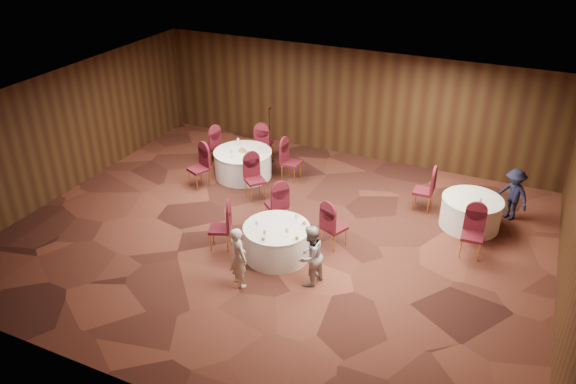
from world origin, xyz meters
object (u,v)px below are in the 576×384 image
at_px(woman_b, 310,256).
at_px(mic_stand, 270,146).
at_px(table_right, 471,212).
at_px(table_left, 243,164).
at_px(man_c, 513,194).
at_px(table_main, 277,241).
at_px(woman_a, 238,257).

bearing_deg(woman_b, mic_stand, -130.68).
bearing_deg(mic_stand, woman_b, -55.74).
xyz_separation_m(table_right, woman_b, (-2.61, -3.62, 0.30)).
relative_size(table_left, man_c, 1.22).
height_order(table_main, woman_a, woman_a).
bearing_deg(mic_stand, table_main, -61.91).
bearing_deg(table_right, man_c, 43.38).
height_order(table_right, woman_b, woman_b).
xyz_separation_m(woman_a, woman_b, (1.29, 0.64, 0.00)).
distance_m(table_main, mic_stand, 4.83).
distance_m(table_left, mic_stand, 1.18).
bearing_deg(table_main, woman_a, -101.93).
bearing_deg(woman_a, table_right, -101.82).
bearing_deg(man_c, woman_b, -93.64).
bearing_deg(woman_b, table_main, -104.65).
relative_size(woman_b, man_c, 1.01).
bearing_deg(table_right, mic_stand, 168.31).
relative_size(woman_a, man_c, 1.01).
bearing_deg(table_main, table_right, 39.78).
bearing_deg(woman_b, table_right, 159.21).
xyz_separation_m(table_main, table_left, (-2.54, 3.11, 0.00)).
distance_m(woman_a, woman_b, 1.44).
height_order(table_main, table_right, same).
height_order(mic_stand, man_c, mic_stand).
relative_size(woman_a, woman_b, 1.00).
height_order(woman_a, woman_b, woman_b).
bearing_deg(table_main, man_c, 40.48).
bearing_deg(man_c, woman_a, -98.78).
xyz_separation_m(table_left, mic_stand, (0.26, 1.14, 0.12)).
bearing_deg(table_left, woman_a, -62.32).
height_order(woman_b, man_c, woman_b).
distance_m(table_main, man_c, 5.88).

